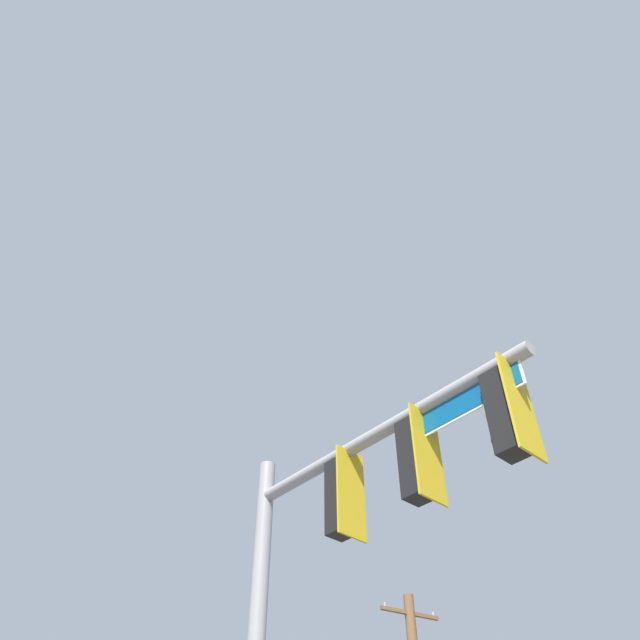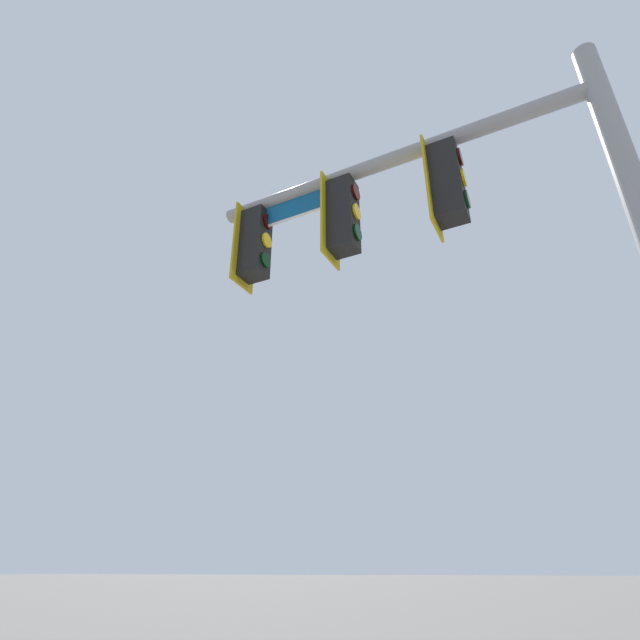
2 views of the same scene
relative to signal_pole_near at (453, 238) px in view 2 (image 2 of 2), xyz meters
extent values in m
cylinder|color=gray|center=(0.73, -0.08, 1.47)|extent=(5.04, 0.75, 0.20)
cube|color=gold|center=(0.17, -0.02, 0.80)|extent=(0.09, 0.52, 1.30)
cube|color=black|center=(-0.02, 0.00, 0.80)|extent=(0.39, 0.36, 1.10)
cylinder|color=black|center=(-0.02, 0.00, 1.41)|extent=(0.04, 0.04, 0.12)
cylinder|color=#340503|center=(-0.22, 0.02, 1.13)|extent=(0.05, 0.22, 0.22)
cylinder|color=yellow|center=(-0.22, 0.02, 0.80)|extent=(0.05, 0.22, 0.22)
cylinder|color=black|center=(-0.22, 0.02, 0.47)|extent=(0.05, 0.22, 0.22)
cube|color=gold|center=(1.55, -0.17, 0.80)|extent=(0.09, 0.52, 1.30)
cube|color=black|center=(1.36, -0.15, 0.80)|extent=(0.39, 0.36, 1.10)
cylinder|color=black|center=(1.36, -0.15, 1.41)|extent=(0.04, 0.04, 0.12)
cylinder|color=#340503|center=(1.16, -0.13, 1.13)|extent=(0.05, 0.22, 0.22)
cylinder|color=yellow|center=(1.16, -0.13, 0.80)|extent=(0.05, 0.22, 0.22)
cylinder|color=black|center=(1.16, -0.13, 0.47)|extent=(0.05, 0.22, 0.22)
cube|color=gold|center=(2.93, -0.32, 0.80)|extent=(0.09, 0.52, 1.30)
cube|color=black|center=(2.74, -0.30, 0.80)|extent=(0.39, 0.36, 1.10)
cylinder|color=black|center=(2.74, -0.30, 1.41)|extent=(0.04, 0.04, 0.12)
cylinder|color=#340503|center=(2.54, -0.28, 1.13)|extent=(0.05, 0.22, 0.22)
cylinder|color=yellow|center=(2.54, -0.28, 0.80)|extent=(0.05, 0.22, 0.22)
cylinder|color=black|center=(2.54, -0.28, 0.47)|extent=(0.05, 0.22, 0.22)
cube|color=#0A4C7F|center=(2.27, -0.25, 1.22)|extent=(1.55, 0.21, 0.30)
cube|color=white|center=(2.27, -0.25, 1.22)|extent=(1.61, 0.20, 0.36)
camera|label=1|loc=(5.10, -6.22, -3.35)|focal=35.00mm
camera|label=2|loc=(-0.24, 4.89, -3.38)|focal=28.00mm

